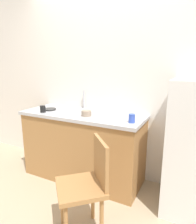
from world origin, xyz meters
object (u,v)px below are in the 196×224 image
Objects in this scene: cup_blue at (132,118)px; cup_black at (43,109)px; terracotta_bowl at (86,113)px; hotplate at (50,109)px; chair at (87,183)px; refrigerator at (195,148)px.

cup_blue reaches higher than cup_black.
hotplate is at bearing 174.80° from terracotta_bowl.
cup_blue is at bearing 121.87° from chair.
refrigerator reaches higher than chair.
refrigerator is at bearing 4.47° from terracotta_bowl.
refrigerator is 15.63× the size of cup_black.
hotplate is 0.15m from cup_black.
cup_blue is (0.58, -0.03, 0.01)m from terracotta_bowl.
cup_black is at bearing -163.62° from chair.
chair is 10.10× the size of cup_black.
cup_blue is (0.18, 0.66, 0.45)m from chair.
refrigerator reaches higher than terracotta_bowl.
terracotta_bowl is 0.58m from cup_blue.
cup_black is at bearing -174.08° from refrigerator.
chair is (-0.81, -0.78, -0.19)m from refrigerator.
terracotta_bowl reaches higher than hotplate.
cup_black is (-1.00, 0.59, 0.45)m from chair.
hotplate reaches higher than chair.
hotplate is at bearing -169.20° from chair.
refrigerator is 1.84m from cup_black.
refrigerator is at bearing 5.92° from cup_black.
chair is 9.37× the size of cup_blue.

